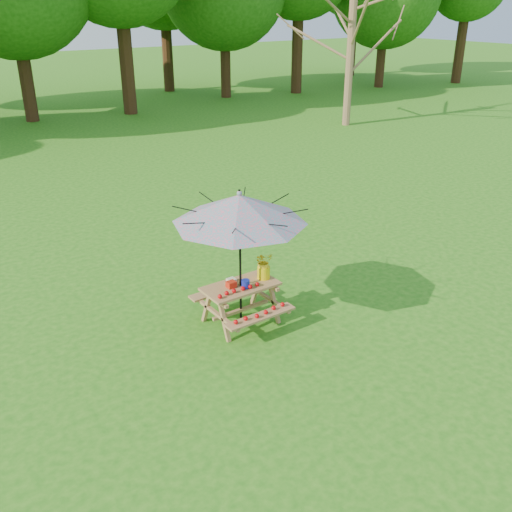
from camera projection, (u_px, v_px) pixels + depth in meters
picnic_table at (241, 304)px, 9.17m from camera, size 1.20×1.32×0.67m
patio_umbrella at (240, 209)px, 8.50m from camera, size 2.28×2.28×2.25m
produce_bins at (238, 283)px, 8.97m from camera, size 0.31×0.40×0.13m
tomatoes_row at (239, 290)px, 8.80m from camera, size 0.77×0.13×0.07m
flower_bucket at (264, 265)px, 9.16m from camera, size 0.32×0.29×0.46m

